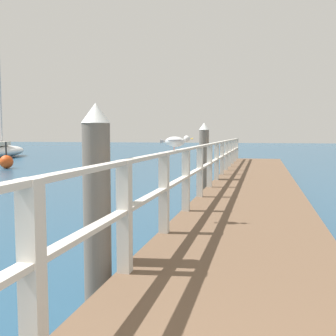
{
  "coord_description": "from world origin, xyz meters",
  "views": [
    {
      "loc": [
        0.21,
        0.38,
        1.83
      ],
      "look_at": [
        -1.71,
        8.65,
        1.11
      ],
      "focal_mm": 43.43,
      "sensor_mm": 36.0,
      "label": 1
    }
  ],
  "objects": [
    {
      "name": "dock_piling_near",
      "position": [
        -1.41,
        4.18,
        1.08
      ],
      "size": [
        0.29,
        0.29,
        2.14
      ],
      "color": "#6B6056",
      "rests_on": "ground_plane"
    },
    {
      "name": "boat_1",
      "position": [
        -19.1,
        27.36,
        0.53
      ],
      "size": [
        3.91,
        7.91,
        10.77
      ],
      "rotation": [
        0.0,
        0.0,
        0.22
      ],
      "color": "white",
      "rests_on": "ground_plane"
    },
    {
      "name": "channel_buoy",
      "position": [
        -12.87,
        19.16,
        0.36
      ],
      "size": [
        0.7,
        0.7,
        1.4
      ],
      "color": "#E54C19",
      "rests_on": "ground_plane"
    },
    {
      "name": "pier_deck",
      "position": [
        0.0,
        10.98,
        0.26
      ],
      "size": [
        2.22,
        21.97,
        0.53
      ],
      "primitive_type": "cube",
      "color": "brown",
      "rests_on": "ground_plane"
    },
    {
      "name": "seagull_foreground",
      "position": [
        -1.02,
        6.17,
        1.72
      ],
      "size": [
        0.48,
        0.21,
        0.21
      ],
      "rotation": [
        0.0,
        0.0,
        4.85
      ],
      "color": "white",
      "rests_on": "pier_railing"
    },
    {
      "name": "dock_piling_far",
      "position": [
        -1.41,
        11.91,
        1.08
      ],
      "size": [
        0.29,
        0.29,
        2.14
      ],
      "color": "#6B6056",
      "rests_on": "ground_plane"
    },
    {
      "name": "pier_railing",
      "position": [
        -1.03,
        10.98,
        1.18
      ],
      "size": [
        0.12,
        20.49,
        1.06
      ],
      "color": "beige",
      "rests_on": "pier_deck"
    }
  ]
}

